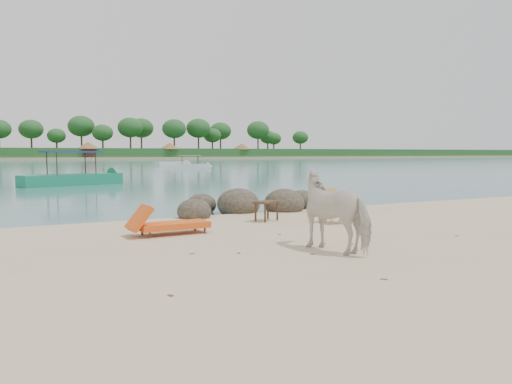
# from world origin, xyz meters

# --- Properties ---
(water) EXTENTS (400.00, 400.00, 0.00)m
(water) POSITION_xyz_m (0.00, 90.00, 0.00)
(water) COLOR #3A6A74
(water) RESTS_ON ground
(far_shore) EXTENTS (420.00, 90.00, 1.40)m
(far_shore) POSITION_xyz_m (0.00, 170.00, 0.00)
(far_shore) COLOR tan
(far_shore) RESTS_ON ground
(far_scenery) EXTENTS (420.00, 18.00, 9.50)m
(far_scenery) POSITION_xyz_m (0.03, 136.70, 3.14)
(far_scenery) COLOR #1E4C1E
(far_scenery) RESTS_ON ground
(boulders) EXTENTS (6.21, 2.78, 0.97)m
(boulders) POSITION_xyz_m (1.74, 6.47, 0.19)
(boulders) COLOR #332C22
(boulders) RESTS_ON ground
(cow) EXTENTS (1.18, 1.87, 1.46)m
(cow) POSITION_xyz_m (0.12, 0.17, 0.73)
(cow) COLOR silver
(cow) RESTS_ON ground
(side_table) EXTENTS (0.76, 0.64, 0.52)m
(side_table) POSITION_xyz_m (0.85, 4.17, 0.26)
(side_table) COLOR #362615
(side_table) RESTS_ON ground
(lounge_chair) EXTENTS (1.95, 0.75, 0.58)m
(lounge_chair) POSITION_xyz_m (-1.99, 3.29, 0.29)
(lounge_chair) COLOR #E3571A
(lounge_chair) RESTS_ON ground
(deck_chair) EXTENTS (0.58, 0.63, 0.89)m
(deck_chair) POSITION_xyz_m (2.21, 2.97, 0.44)
(deck_chair) COLOR tan
(deck_chair) RESTS_ON ground
(boat_near) EXTENTS (6.66, 3.46, 3.17)m
(boat_near) POSITION_xyz_m (-1.40, 23.24, 1.59)
(boat_near) COLOR #157E56
(boat_near) RESTS_ON water
(boat_mid) EXTENTS (5.41, 2.78, 2.60)m
(boat_mid) POSITION_xyz_m (15.47, 49.18, 1.30)
(boat_mid) COLOR silver
(boat_mid) RESTS_ON water
(boat_far) EXTENTS (6.19, 2.88, 0.70)m
(boat_far) POSITION_xyz_m (17.99, 63.08, 0.35)
(boat_far) COLOR silver
(boat_far) RESTS_ON water
(dead_leaves) EXTENTS (7.28, 6.48, 0.00)m
(dead_leaves) POSITION_xyz_m (0.55, 0.25, 0.00)
(dead_leaves) COLOR brown
(dead_leaves) RESTS_ON ground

